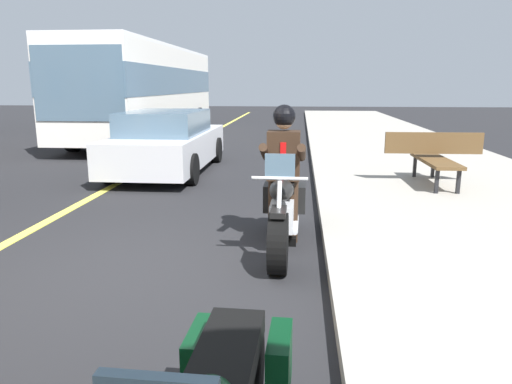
{
  "coord_description": "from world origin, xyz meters",
  "views": [
    {
      "loc": [
        4.79,
        1.68,
        1.97
      ],
      "look_at": [
        -0.61,
        1.19,
        0.75
      ],
      "focal_mm": 33.44,
      "sensor_mm": 36.0,
      "label": 1
    }
  ],
  "objects_px": {
    "motorcycle_main": "(282,212)",
    "bus_near": "(146,87)",
    "car_dark": "(168,142)",
    "bench_sidewalk": "(435,154)",
    "rider_main": "(284,162)"
  },
  "relations": [
    {
      "from": "motorcycle_main",
      "to": "rider_main",
      "type": "height_order",
      "value": "rider_main"
    },
    {
      "from": "motorcycle_main",
      "to": "car_dark",
      "type": "xyz_separation_m",
      "value": [
        -4.99,
        -2.81,
        0.24
      ]
    },
    {
      "from": "bench_sidewalk",
      "to": "car_dark",
      "type": "bearing_deg",
      "value": -105.76
    },
    {
      "from": "motorcycle_main",
      "to": "bus_near",
      "type": "xyz_separation_m",
      "value": [
        -11.78,
        -5.44,
        1.42
      ]
    },
    {
      "from": "motorcycle_main",
      "to": "bus_near",
      "type": "height_order",
      "value": "bus_near"
    },
    {
      "from": "car_dark",
      "to": "motorcycle_main",
      "type": "bearing_deg",
      "value": 29.39
    },
    {
      "from": "rider_main",
      "to": "bench_sidewalk",
      "type": "relative_size",
      "value": 0.96
    },
    {
      "from": "rider_main",
      "to": "car_dark",
      "type": "xyz_separation_m",
      "value": [
        -4.8,
        -2.81,
        -0.35
      ]
    },
    {
      "from": "motorcycle_main",
      "to": "bus_near",
      "type": "relative_size",
      "value": 0.2
    },
    {
      "from": "rider_main",
      "to": "bus_near",
      "type": "height_order",
      "value": "bus_near"
    },
    {
      "from": "car_dark",
      "to": "bench_sidewalk",
      "type": "xyz_separation_m",
      "value": [
        1.56,
        5.52,
        0.02
      ]
    },
    {
      "from": "motorcycle_main",
      "to": "car_dark",
      "type": "relative_size",
      "value": 0.48
    },
    {
      "from": "rider_main",
      "to": "bench_sidewalk",
      "type": "xyz_separation_m",
      "value": [
        -3.24,
        2.71,
        -0.32
      ]
    },
    {
      "from": "motorcycle_main",
      "to": "car_dark",
      "type": "bearing_deg",
      "value": -150.61
    },
    {
      "from": "car_dark",
      "to": "bus_near",
      "type": "bearing_deg",
      "value": -158.81
    }
  ]
}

